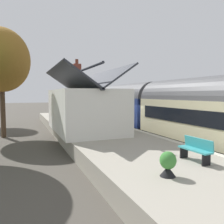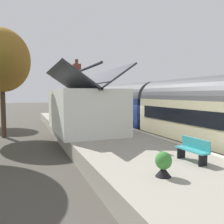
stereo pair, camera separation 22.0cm
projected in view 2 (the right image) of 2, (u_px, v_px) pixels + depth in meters
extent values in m
plane|color=#4C473F|center=(140.00, 136.00, 18.14)|extent=(160.00, 160.00, 0.00)
cube|color=#A39B8C|center=(95.00, 134.00, 16.77)|extent=(32.00, 5.35, 0.82)
cube|color=beige|center=(126.00, 127.00, 17.64)|extent=(32.00, 0.36, 0.02)
cube|color=gray|center=(157.00, 134.00, 18.72)|extent=(52.00, 0.08, 0.14)
cube|color=gray|center=(142.00, 135.00, 18.20)|extent=(52.00, 0.08, 0.14)
cube|color=black|center=(124.00, 124.00, 23.04)|extent=(9.78, 2.29, 0.70)
cube|color=navy|center=(124.00, 109.00, 22.92)|extent=(10.63, 2.70, 2.30)
cylinder|color=#515154|center=(124.00, 98.00, 22.83)|extent=(10.63, 2.65, 2.65)
cube|color=black|center=(112.00, 106.00, 22.40)|extent=(9.03, 0.03, 0.80)
cylinder|color=black|center=(113.00, 121.00, 26.00)|extent=(0.70, 2.16, 0.70)
cylinder|color=black|center=(139.00, 128.00, 20.08)|extent=(0.70, 2.16, 0.70)
cube|color=black|center=(106.00, 103.00, 27.84)|extent=(0.04, 2.16, 0.90)
cylinder|color=#F2EDCC|center=(106.00, 111.00, 27.94)|extent=(0.06, 0.24, 0.24)
cube|color=red|center=(106.00, 115.00, 28.01)|extent=(0.16, 2.56, 0.24)
cube|color=black|center=(197.00, 145.00, 13.41)|extent=(8.38, 2.29, 0.70)
cube|color=beige|center=(198.00, 120.00, 13.29)|extent=(9.10, 2.70, 2.30)
cylinder|color=#515154|center=(199.00, 100.00, 13.20)|extent=(9.10, 2.65, 2.65)
cube|color=black|center=(179.00, 116.00, 12.78)|extent=(7.74, 0.03, 0.80)
cylinder|color=black|center=(170.00, 137.00, 15.95)|extent=(0.70, 2.16, 0.70)
cube|color=white|center=(84.00, 110.00, 15.80)|extent=(7.25, 3.95, 2.82)
cube|color=#2D3038|center=(97.00, 80.00, 16.00)|extent=(7.75, 2.24, 1.59)
cube|color=#2D3038|center=(69.00, 79.00, 15.28)|extent=(7.75, 2.24, 1.59)
cylinder|color=#2D3038|center=(83.00, 70.00, 15.59)|extent=(7.75, 0.16, 0.16)
cube|color=brown|center=(77.00, 77.00, 17.53)|extent=(0.56, 0.56, 1.99)
cylinder|color=brown|center=(77.00, 62.00, 17.44)|extent=(0.24, 0.24, 0.36)
cube|color=slate|center=(114.00, 115.00, 16.02)|extent=(0.90, 0.06, 2.10)
cube|color=slate|center=(122.00, 107.00, 14.67)|extent=(0.80, 0.05, 1.10)
cube|color=slate|center=(107.00, 105.00, 17.27)|extent=(0.80, 0.05, 1.10)
cube|color=teal|center=(192.00, 150.00, 8.49)|extent=(1.42, 0.46, 0.06)
cube|color=teal|center=(195.00, 143.00, 8.54)|extent=(1.40, 0.16, 0.40)
cube|color=black|center=(203.00, 160.00, 8.00)|extent=(0.07, 0.36, 0.44)
cube|color=black|center=(181.00, 153.00, 9.02)|extent=(0.07, 0.36, 0.44)
cube|color=teal|center=(86.00, 115.00, 22.98)|extent=(1.41, 0.44, 0.06)
cube|color=teal|center=(88.00, 112.00, 23.02)|extent=(1.40, 0.15, 0.40)
cube|color=black|center=(88.00, 118.00, 22.47)|extent=(0.07, 0.36, 0.44)
cube|color=black|center=(85.00, 117.00, 23.52)|extent=(0.07, 0.36, 0.44)
cone|color=black|center=(163.00, 171.00, 7.00)|extent=(0.49, 0.49, 0.32)
cylinder|color=black|center=(163.00, 175.00, 7.01)|extent=(0.27, 0.27, 0.06)
ellipsoid|color=#3D8438|center=(163.00, 160.00, 6.97)|extent=(0.51, 0.51, 0.55)
cone|color=teal|center=(101.00, 121.00, 20.11)|extent=(0.45, 0.45, 0.34)
cylinder|color=teal|center=(101.00, 123.00, 20.12)|extent=(0.25, 0.25, 0.06)
ellipsoid|color=#4C8C2D|center=(101.00, 117.00, 20.08)|extent=(0.52, 0.52, 0.54)
cone|color=#9E5138|center=(118.00, 124.00, 18.21)|extent=(0.35, 0.35, 0.35)
cylinder|color=#9E5138|center=(118.00, 125.00, 18.22)|extent=(0.19, 0.19, 0.06)
ellipsoid|color=#4C8C2D|center=(118.00, 119.00, 18.18)|extent=(0.49, 0.49, 0.44)
cone|color=#DF516B|center=(118.00, 117.00, 18.17)|extent=(0.09, 0.09, 0.20)
cylinder|color=gray|center=(76.00, 116.00, 24.07)|extent=(0.42, 0.42, 0.41)
ellipsoid|color=#4C8C2D|center=(76.00, 112.00, 24.04)|extent=(0.58, 0.58, 0.54)
cone|color=gray|center=(70.00, 119.00, 21.32)|extent=(0.38, 0.38, 0.36)
cylinder|color=gray|center=(70.00, 121.00, 21.33)|extent=(0.21, 0.21, 0.06)
ellipsoid|color=olive|center=(70.00, 116.00, 21.29)|extent=(0.47, 0.47, 0.52)
cone|color=#DC583D|center=(70.00, 114.00, 21.28)|extent=(0.10, 0.10, 0.19)
cylinder|color=black|center=(88.00, 102.00, 24.47)|extent=(0.10, 0.10, 3.38)
cylinder|color=black|center=(88.00, 87.00, 24.35)|extent=(0.05, 0.50, 0.05)
cube|color=beige|center=(88.00, 85.00, 24.32)|extent=(0.24, 0.24, 0.32)
cone|color=black|center=(88.00, 83.00, 24.31)|extent=(0.32, 0.32, 0.14)
cylinder|color=#4C3828|center=(3.00, 110.00, 17.71)|extent=(0.36, 0.36, 4.23)
ellipsoid|color=olive|center=(1.00, 60.00, 17.42)|extent=(4.91, 4.25, 4.84)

